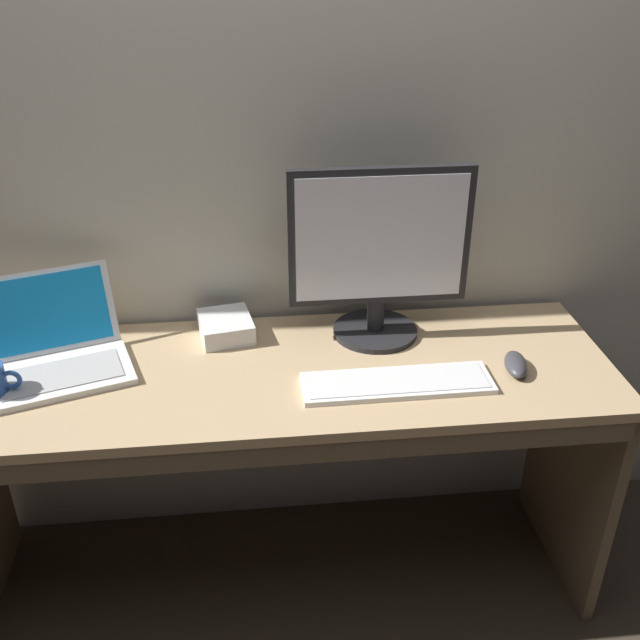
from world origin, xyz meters
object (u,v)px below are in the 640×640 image
Objects in this scene: external_drive_box at (226,327)px; external_monitor at (379,255)px; computer_mouse at (516,364)px; wired_keyboard at (397,383)px; laptop_white at (57,352)px.

external_monitor is at bearing -5.70° from external_drive_box.
computer_mouse is at bearing -19.31° from external_drive_box.
external_drive_box reaches higher than computer_mouse.
external_monitor is at bearing 157.43° from computer_mouse.
laptop_white is at bearing 168.50° from wired_keyboard.
computer_mouse is 0.79m from external_drive_box.
laptop_white is at bearing -164.12° from external_drive_box.
external_drive_box is (-0.42, 0.04, -0.22)m from external_monitor.
laptop_white is 1.19m from computer_mouse.
wired_keyboard is (0.86, -0.18, -0.04)m from laptop_white.
computer_mouse is (0.32, 0.04, 0.01)m from wired_keyboard.
laptop_white is at bearing -174.56° from external_monitor.
laptop_white is 2.62× the size of external_drive_box.
external_drive_box is (-0.75, 0.26, 0.01)m from computer_mouse.
external_monitor reaches higher than external_drive_box.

